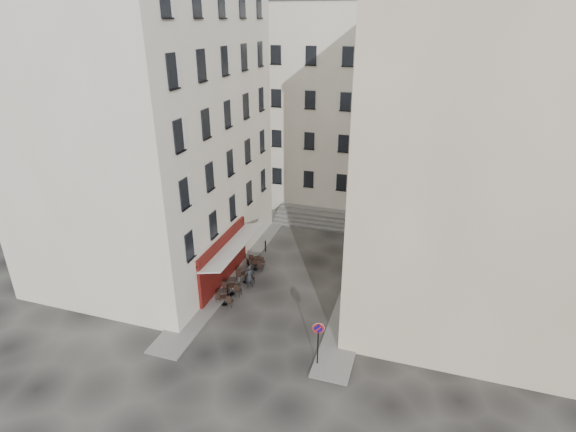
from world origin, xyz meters
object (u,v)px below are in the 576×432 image
at_px(no_parking_sign, 318,336).
at_px(bistro_table_a, 224,299).
at_px(bistro_table_b, 232,288).
at_px(pedestrian, 249,277).

distance_m(no_parking_sign, bistro_table_a, 7.91).
bearing_deg(bistro_table_b, no_parking_sign, -33.96).
bearing_deg(no_parking_sign, bistro_table_a, 140.47).
relative_size(bistro_table_a, pedestrian, 0.68).
height_order(bistro_table_a, pedestrian, pedestrian).
xyz_separation_m(bistro_table_a, pedestrian, (0.75, 2.37, 0.44)).
xyz_separation_m(no_parking_sign, bistro_table_a, (-6.95, 3.46, -1.47)).
xyz_separation_m(no_parking_sign, pedestrian, (-6.21, 5.83, -1.04)).
bearing_deg(bistro_table_b, pedestrian, 55.10).
distance_m(bistro_table_a, bistro_table_b, 1.25).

